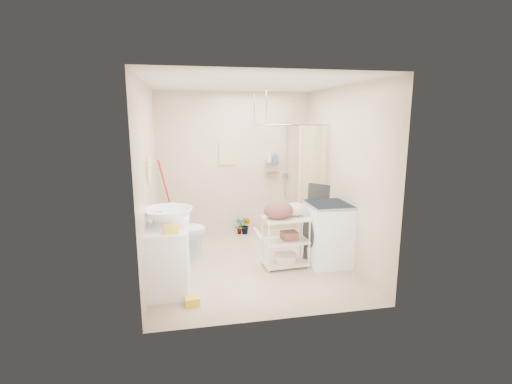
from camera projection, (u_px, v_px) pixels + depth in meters
floor at (251, 263)px, 5.55m from camera, size 3.20×3.20×0.00m
ceiling at (250, 83)px, 5.03m from camera, size 2.80×3.20×0.04m
wall_back at (235, 164)px, 6.83m from camera, size 2.80×0.04×2.60m
wall_front at (279, 202)px, 3.75m from camera, size 2.80×0.04×2.60m
wall_left at (149, 181)px, 5.02m from camera, size 0.04×3.20×2.60m
wall_right at (342, 175)px, 5.55m from camera, size 0.04×3.20×2.60m
vanity at (169, 256)px, 4.70m from camera, size 0.57×0.97×0.83m
sink at (168, 216)px, 4.60m from camera, size 0.74×0.74×0.21m
counter_basket at (171, 229)px, 4.29m from camera, size 0.18×0.15×0.09m
floor_basket at (192, 300)px, 4.30m from camera, size 0.26×0.22×0.13m
toilet at (179, 232)px, 5.65m from camera, size 0.87×0.55×0.84m
mop at (166, 199)px, 6.58m from camera, size 0.17×0.17×1.42m
potted_plant_a at (239, 226)px, 6.89m from camera, size 0.18×0.14×0.30m
potted_plant_b at (246, 226)px, 6.88m from camera, size 0.23×0.23×0.33m
hanging_towel at (227, 153)px, 6.74m from camera, size 0.28×0.03×0.42m
towel_ring at (149, 170)px, 4.80m from camera, size 0.04×0.22×0.34m
tp_holder at (155, 221)px, 5.19m from camera, size 0.08×0.12×0.14m
shower at (287, 180)px, 6.51m from camera, size 1.10×1.10×2.10m
shampoo_bottle_a at (270, 156)px, 6.86m from camera, size 0.09×0.09×0.22m
shampoo_bottle_b at (275, 157)px, 6.85m from camera, size 0.08×0.08×0.18m
washing_machine at (329, 234)px, 5.46m from camera, size 0.63×0.65×0.92m
laundry_rack at (286, 237)px, 5.34m from camera, size 0.67×0.42×0.89m
ironing_board at (317, 221)px, 5.61m from camera, size 0.34×0.13×1.19m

